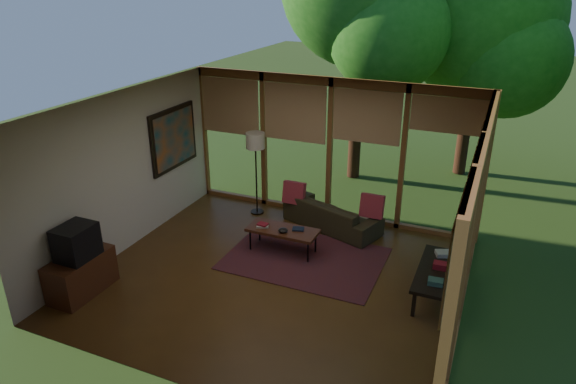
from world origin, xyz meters
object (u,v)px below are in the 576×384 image
at_px(media_cabinet, 81,275).
at_px(floor_lamp, 255,145).
at_px(sofa, 332,214).
at_px(television, 76,242).
at_px(coffee_table, 283,231).
at_px(side_console, 439,273).

bearing_deg(media_cabinet, floor_lamp, 71.82).
xyz_separation_m(sofa, television, (-2.71, -3.49, 0.58)).
distance_m(media_cabinet, coffee_table, 3.21).
height_order(floor_lamp, side_console, floor_lamp).
height_order(sofa, side_console, sofa).
bearing_deg(coffee_table, television, -134.08).
relative_size(media_cabinet, coffee_table, 0.83).
relative_size(sofa, television, 3.35).
bearing_deg(media_cabinet, coffee_table, 45.67).
height_order(sofa, television, television).
xyz_separation_m(television, side_console, (4.85, 1.96, -0.44)).
height_order(media_cabinet, floor_lamp, floor_lamp).
bearing_deg(television, side_console, 22.03).
distance_m(sofa, side_console, 2.63).
height_order(sofa, coffee_table, sofa).
bearing_deg(side_console, media_cabinet, -158.05).
height_order(television, side_console, television).
bearing_deg(coffee_table, sofa, 67.90).
bearing_deg(side_console, television, -157.97).
relative_size(sofa, floor_lamp, 1.12).
xyz_separation_m(media_cabinet, coffee_table, (2.25, 2.30, 0.09)).
height_order(television, floor_lamp, floor_lamp).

